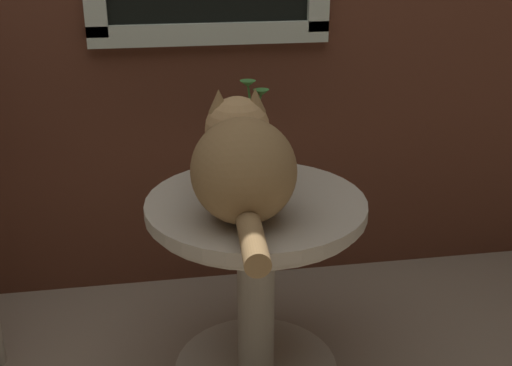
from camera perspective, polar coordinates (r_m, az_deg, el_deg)
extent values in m
cube|color=beige|center=(2.16, -4.11, 13.19)|extent=(0.80, 0.03, 0.07)
cylinder|color=#B2A893|center=(1.86, 0.00, -9.79)|extent=(0.11, 0.11, 0.52)
cylinder|color=#B2A893|center=(1.73, 0.00, -2.06)|extent=(0.60, 0.60, 0.03)
torus|color=#B2A893|center=(1.74, 0.00, -2.89)|extent=(0.58, 0.58, 0.02)
ellipsoid|color=olive|center=(1.56, -1.12, 1.12)|extent=(0.28, 0.30, 0.26)
sphere|color=tan|center=(1.73, -1.68, 4.86)|extent=(0.18, 0.18, 0.18)
cone|color=olive|center=(1.71, -0.06, 7.47)|extent=(0.06, 0.06, 0.06)
cone|color=olive|center=(1.70, -3.36, 7.37)|extent=(0.06, 0.06, 0.06)
cylinder|color=olive|center=(1.41, -0.38, -4.88)|extent=(0.07, 0.26, 0.06)
cylinder|color=slate|center=(1.82, -0.18, 0.06)|extent=(0.07, 0.07, 0.01)
ellipsoid|color=slate|center=(1.80, -0.18, 1.88)|extent=(0.11, 0.11, 0.11)
cylinder|color=slate|center=(1.77, -0.18, 4.00)|extent=(0.06, 0.06, 0.06)
torus|color=slate|center=(1.77, -0.18, 4.85)|extent=(0.08, 0.08, 0.01)
cylinder|color=#387533|center=(1.76, 0.14, 6.47)|extent=(0.03, 0.01, 0.10)
cone|color=#387533|center=(1.75, 0.48, 8.09)|extent=(0.04, 0.04, 0.02)
cylinder|color=#387533|center=(1.75, -0.46, 6.86)|extent=(0.02, 0.02, 0.13)
cone|color=#387533|center=(1.75, -0.75, 8.88)|extent=(0.04, 0.04, 0.02)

